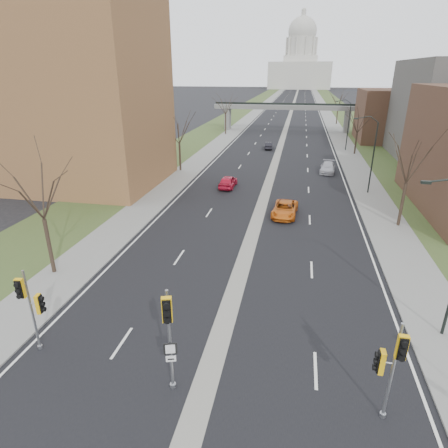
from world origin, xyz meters
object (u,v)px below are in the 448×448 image
(signal_pole_right, at_px, (391,361))
(car_left_near, at_px, (228,181))
(signal_pole_median, at_px, (168,326))
(car_left_far, at_px, (269,145))
(car_right_near, at_px, (285,209))
(car_right_mid, at_px, (328,168))
(signal_pole_left, at_px, (31,301))

(signal_pole_right, distance_m, car_left_near, 33.88)
(signal_pole_median, distance_m, car_left_near, 32.12)
(signal_pole_right, bearing_deg, signal_pole_median, -177.52)
(car_left_far, xyz_separation_m, car_right_near, (4.55, -34.18, 0.05))
(car_left_near, bearing_deg, car_left_far, -94.44)
(signal_pole_median, relative_size, car_right_mid, 1.07)
(car_right_near, xyz_separation_m, car_right_mid, (5.14, 18.51, 0.01))
(signal_pole_left, height_order, signal_pole_median, signal_pole_median)
(car_left_far, distance_m, car_right_near, 34.49)
(car_left_far, bearing_deg, signal_pole_right, 93.71)
(signal_pole_left, relative_size, car_left_near, 1.05)
(car_left_near, bearing_deg, signal_pole_median, 97.93)
(signal_pole_median, bearing_deg, signal_pole_right, -15.55)
(signal_pole_median, height_order, car_right_mid, signal_pole_median)
(signal_pole_median, bearing_deg, car_right_mid, 60.33)
(signal_pole_median, bearing_deg, car_left_near, 78.69)
(car_left_far, bearing_deg, car_right_near, 91.87)
(car_right_mid, bearing_deg, signal_pole_median, -96.08)
(car_left_near, bearing_deg, signal_pole_right, 112.98)
(signal_pole_right, distance_m, car_left_far, 58.00)
(car_right_mid, bearing_deg, car_left_far, 127.80)
(signal_pole_right, distance_m, car_right_mid, 41.57)
(car_left_near, xyz_separation_m, car_right_near, (7.32, -8.52, -0.05))
(car_left_far, bearing_deg, signal_pole_median, 84.98)
(signal_pole_left, xyz_separation_m, signal_pole_median, (7.48, -1.26, 0.57))
(signal_pole_right, distance_m, car_right_near, 23.63)
(signal_pole_right, bearing_deg, car_right_mid, 90.22)
(car_right_near, bearing_deg, signal_pole_right, -73.99)
(signal_pole_left, distance_m, car_right_near, 24.89)
(car_left_near, height_order, car_right_near, car_left_near)
(signal_pole_left, relative_size, car_right_near, 0.92)
(signal_pole_left, bearing_deg, car_right_near, 54.35)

